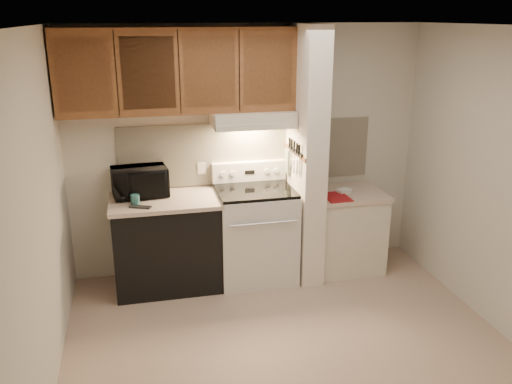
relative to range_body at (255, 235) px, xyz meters
name	(u,v)px	position (x,y,z in m)	size (l,w,h in m)	color
floor	(286,338)	(0.00, -1.16, -0.46)	(3.60, 3.60, 0.00)	tan
ceiling	(292,26)	(0.00, -1.16, 2.04)	(3.60, 3.60, 0.00)	white
wall_back	(248,151)	(0.00, 0.34, 0.79)	(3.60, 0.02, 2.50)	beige
wall_left	(40,215)	(-1.80, -1.16, 0.79)	(0.02, 3.00, 2.50)	beige
wall_right	(495,181)	(1.80, -1.16, 0.79)	(0.02, 3.00, 2.50)	beige
backsplash	(248,152)	(0.00, 0.33, 0.78)	(2.60, 0.02, 0.63)	beige
range_body	(255,235)	(0.00, 0.00, 0.00)	(0.76, 0.65, 0.92)	silver
oven_window	(262,244)	(0.00, -0.32, 0.04)	(0.50, 0.01, 0.30)	black
oven_handle	(264,224)	(0.00, -0.35, 0.26)	(0.02, 0.02, 0.65)	silver
cooktop	(255,190)	(0.00, 0.00, 0.48)	(0.74, 0.64, 0.03)	black
range_backguard	(249,171)	(0.00, 0.28, 0.59)	(0.76, 0.08, 0.20)	silver
range_display	(250,172)	(0.00, 0.24, 0.59)	(0.10, 0.01, 0.04)	black
range_knob_left_outer	(223,174)	(-0.28, 0.24, 0.59)	(0.05, 0.05, 0.02)	silver
range_knob_left_inner	(232,173)	(-0.18, 0.24, 0.59)	(0.05, 0.05, 0.02)	silver
range_knob_right_inner	(267,171)	(0.18, 0.24, 0.59)	(0.05, 0.05, 0.02)	silver
range_knob_right_outer	(276,171)	(0.28, 0.24, 0.59)	(0.05, 0.05, 0.02)	silver
dishwasher_front	(167,245)	(-0.88, 0.01, -0.03)	(1.00, 0.63, 0.87)	black
left_countertop	(165,201)	(-0.88, 0.01, 0.43)	(1.04, 0.67, 0.04)	beige
spoon_rest	(140,207)	(-1.11, -0.19, 0.46)	(0.20, 0.06, 0.01)	black
teal_jar	(135,200)	(-1.15, -0.09, 0.50)	(0.08, 0.08, 0.09)	#2B5F61
outlet	(202,168)	(-0.48, 0.32, 0.64)	(0.08, 0.01, 0.12)	beige
microwave	(140,182)	(-1.10, 0.15, 0.59)	(0.51, 0.35, 0.28)	black
partition_pillar	(306,156)	(0.51, -0.01, 0.79)	(0.22, 0.70, 2.50)	white
pillar_trim	(295,152)	(0.39, -0.01, 0.84)	(0.01, 0.70, 0.04)	brown
knife_strip	(295,151)	(0.39, -0.06, 0.86)	(0.02, 0.42, 0.04)	black
knife_blade_a	(299,165)	(0.38, -0.20, 0.76)	(0.01, 0.04, 0.16)	silver
knife_handle_a	(299,150)	(0.38, -0.21, 0.91)	(0.02, 0.02, 0.10)	black
knife_blade_b	(297,165)	(0.38, -0.15, 0.75)	(0.01, 0.04, 0.18)	silver
knife_handle_b	(297,148)	(0.38, -0.14, 0.91)	(0.02, 0.02, 0.10)	black
knife_blade_c	(294,163)	(0.38, -0.06, 0.74)	(0.01, 0.04, 0.20)	silver
knife_handle_c	(294,146)	(0.38, -0.05, 0.91)	(0.02, 0.02, 0.10)	black
knife_blade_d	(291,159)	(0.38, 0.04, 0.76)	(0.01, 0.04, 0.16)	silver
knife_handle_d	(292,144)	(0.38, 0.03, 0.91)	(0.02, 0.02, 0.10)	black
knife_blade_e	(289,158)	(0.38, 0.10, 0.75)	(0.01, 0.04, 0.18)	silver
knife_handle_e	(290,142)	(0.38, 0.11, 0.91)	(0.02, 0.02, 0.10)	black
oven_mitt	(288,162)	(0.38, 0.17, 0.70)	(0.03, 0.10, 0.24)	gray
right_cab_base	(345,232)	(0.97, -0.01, -0.06)	(0.70, 0.60, 0.81)	beige
right_countertop	(347,194)	(0.97, -0.01, 0.37)	(0.74, 0.64, 0.04)	beige
red_folder	(336,197)	(0.79, -0.16, 0.40)	(0.24, 0.32, 0.01)	maroon
white_box	(344,191)	(0.92, -0.02, 0.41)	(0.14, 0.09, 0.04)	white
range_hood	(252,118)	(0.00, 0.12, 1.17)	(0.78, 0.44, 0.15)	beige
hood_lip	(257,127)	(0.00, -0.08, 1.12)	(0.78, 0.04, 0.06)	beige
upper_cabinets	(178,71)	(-0.69, 0.17, 1.62)	(2.18, 0.33, 0.77)	brown
cab_door_a	(84,75)	(-1.51, 0.01, 1.62)	(0.46, 0.01, 0.63)	brown
cab_gap_a	(116,74)	(-1.23, 0.01, 1.62)	(0.01, 0.01, 0.73)	black
cab_door_b	(148,73)	(-0.96, 0.01, 1.62)	(0.46, 0.01, 0.63)	brown
cab_gap_b	(179,72)	(-0.69, 0.01, 1.62)	(0.01, 0.01, 0.73)	black
cab_door_c	(210,72)	(-0.42, 0.01, 1.62)	(0.46, 0.01, 0.63)	brown
cab_gap_c	(239,71)	(-0.14, 0.01, 1.62)	(0.01, 0.01, 0.73)	black
cab_door_d	(268,70)	(0.13, 0.01, 1.62)	(0.46, 0.01, 0.63)	brown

